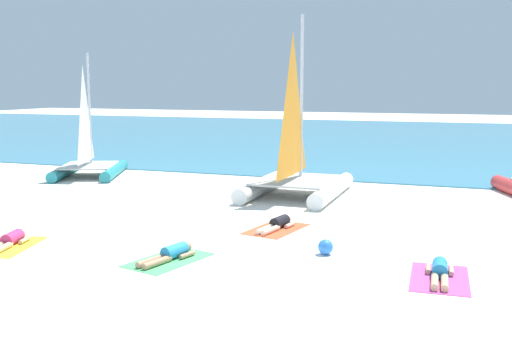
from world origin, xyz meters
The scene contains 13 objects.
ground_plane centered at (0.00, 10.00, 0.00)m, with size 120.00×120.00×0.00m, color white.
ocean_water centered at (0.00, 31.17, 0.03)m, with size 120.00×40.00×0.05m, color teal.
sailboat_teal centered at (-8.77, 8.90, 0.76)m, with size 3.78×4.54×5.08m.
sailboat_white centered at (0.53, 7.56, 0.91)m, with size 3.01×4.70×6.11m.
towel_leftmost centered at (-4.02, -0.92, 0.01)m, with size 1.10×1.90×0.01m, color yellow.
sunbather_leftmost centered at (-4.04, -0.86, 0.13)m, with size 0.76×1.56×0.30m.
towel_center_left centered at (0.04, -0.62, 0.01)m, with size 1.10×1.90×0.01m, color #4CB266.
sunbather_center_left centered at (0.06, -0.56, 0.13)m, with size 0.77×1.55×0.30m.
towel_center_right centered at (1.36, 2.85, 0.01)m, with size 1.10×1.90×0.01m, color #EA5933.
sunbather_center_right centered at (1.37, 2.91, 0.13)m, with size 0.69×1.56×0.30m.
towel_rightmost centered at (5.62, 0.09, 0.01)m, with size 1.10×1.90×0.01m, color #D84C99.
sunbather_rightmost centered at (5.62, 0.16, 0.13)m, with size 0.56×1.57×0.30m.
beach_ball centered at (3.13, 0.98, 0.17)m, with size 0.35×0.35×0.35m, color #337FE5.
Camera 1 is at (6.09, -11.71, 3.75)m, focal length 41.88 mm.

